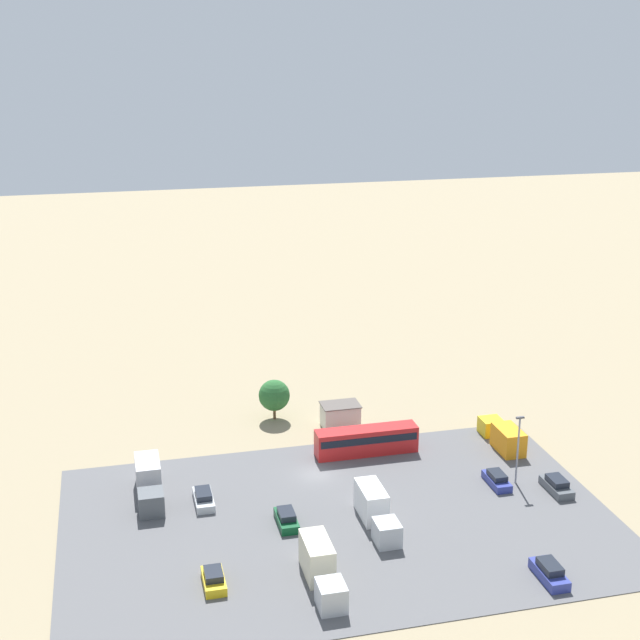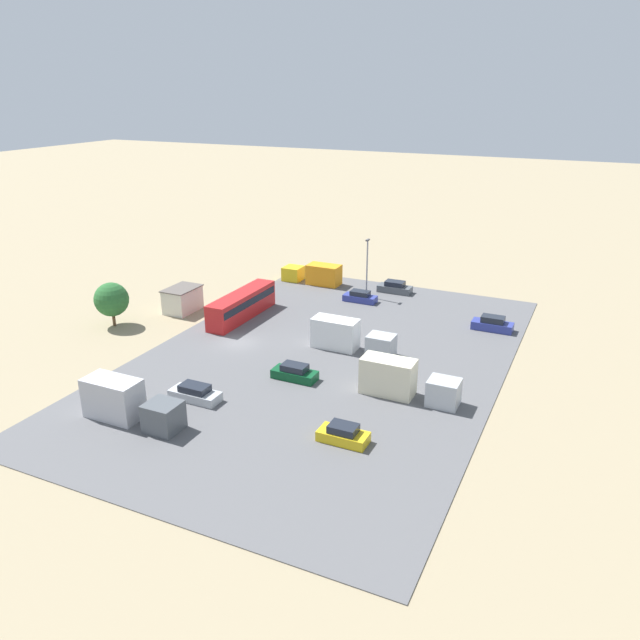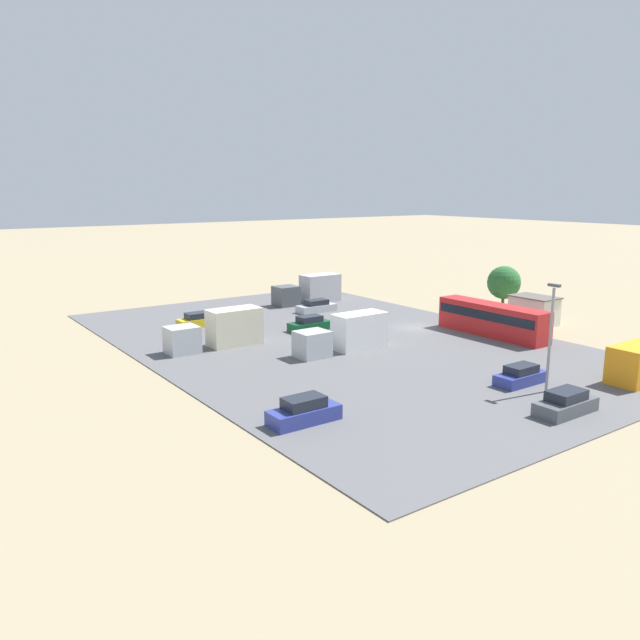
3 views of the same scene
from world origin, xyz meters
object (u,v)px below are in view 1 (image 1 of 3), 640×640
bus (366,440)px  parked_truck_3 (149,483)px  parked_car_3 (557,486)px  parked_car_5 (204,498)px  parked_car_0 (549,572)px  parked_car_4 (497,480)px  parked_car_1 (287,519)px  parked_car_2 (214,579)px  parked_truck_2 (321,568)px  parked_truck_1 (376,510)px  parked_truck_0 (503,436)px  shed_building (340,415)px

bus → parked_truck_3: 25.54m
parked_car_3 → parked_car_5: (36.94, -6.28, -0.05)m
parked_car_0 → parked_car_3: parked_car_0 is taller
parked_car_0 → parked_car_4: (-2.86, -17.48, -0.09)m
parked_car_1 → parked_car_4: parked_car_1 is taller
bus → parked_car_2: (20.58, 22.07, -1.07)m
parked_truck_2 → parked_car_2: bearing=-11.6°
parked_car_1 → parked_truck_1: 8.89m
bus → parked_truck_0: bus is taller
parked_car_3 → parked_car_4: parked_car_3 is taller
parked_car_2 → parked_truck_2: size_ratio=0.45×
parked_car_1 → parked_car_5: parked_car_1 is taller
parked_car_5 → parked_truck_0: bearing=8.4°
shed_building → parked_truck_2: parked_truck_2 is taller
parked_car_4 → parked_car_5: size_ratio=0.92×
parked_car_1 → parked_car_5: bearing=-39.2°
parked_car_2 → parked_car_4: 34.08m
shed_building → parked_truck_3: bearing=27.2°
bus → parked_car_5: 21.11m
bus → parked_car_5: bus is taller
shed_building → parked_truck_0: 20.00m
bus → parked_car_1: (12.24, 13.45, -1.06)m
parked_truck_0 → parked_truck_1: size_ratio=0.94×
shed_building → parked_truck_1: size_ratio=0.53×
parked_car_4 → parked_truck_3: 37.28m
parked_truck_0 → parked_truck_2: (27.60, 21.98, 0.27)m
parked_car_5 → parked_truck_1: 18.09m
parked_car_5 → parked_truck_0: size_ratio=0.56×
shed_building → parked_car_4: 22.58m
parked_car_3 → parked_truck_3: 43.32m
parked_car_0 → bus: bearing=-72.9°
parked_car_0 → parked_car_5: parked_car_0 is taller
parked_car_0 → parked_car_4: parked_car_0 is taller
shed_building → parked_car_5: shed_building is taller
parked_car_4 → parked_truck_1: parked_truck_1 is taller
shed_building → parked_car_2: (19.57, 30.08, -0.83)m
shed_building → parked_car_1: size_ratio=1.09×
parked_car_3 → parked_car_1: bearing=-0.3°
parked_car_2 → parked_truck_2: parked_truck_2 is taller
parked_car_5 → bus: bearing=20.3°
bus → parked_truck_3: (25.16, 4.40, -0.10)m
parked_car_2 → parked_car_5: 14.79m
bus → parked_car_1: 18.22m
shed_building → parked_truck_0: (-17.31, 10.00, -0.16)m
parked_car_1 → shed_building: bearing=-117.6°
parked_car_3 → parked_truck_2: bearing=20.1°
bus → parked_car_3: (-17.16, 13.58, -1.04)m
parked_car_1 → parked_truck_0: bearing=-158.1°
shed_building → parked_truck_0: shed_building is taller
parked_car_0 → parked_truck_0: size_ratio=0.55×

